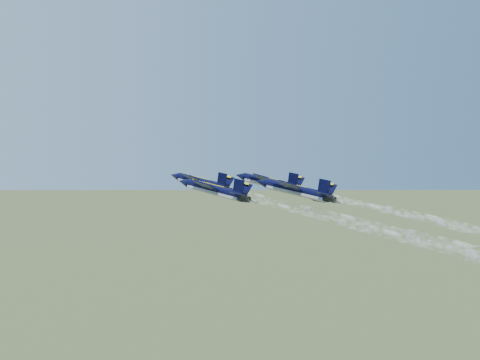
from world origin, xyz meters
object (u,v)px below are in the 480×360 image
jet_lead (200,182)px  jet_slot (295,190)px  jet_right (269,183)px  jet_left (213,190)px

jet_lead → jet_slot: bearing=-90.2°
jet_lead → jet_right: bearing=-52.7°
jet_lead → jet_slot: (7.12, -21.66, 0.00)m
jet_left → jet_lead: bearing=51.9°
jet_lead → jet_right: same height
jet_left → jet_right: size_ratio=1.00×
jet_right → jet_slot: same height
jet_lead → jet_left: size_ratio=1.00×
jet_left → jet_right: same height
jet_left → jet_slot: 14.51m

